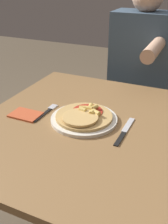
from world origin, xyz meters
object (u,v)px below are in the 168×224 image
Objects in this scene: knife at (124,132)px; person_diner at (140,72)px; dining_table at (90,147)px; pizza at (84,116)px; plate at (84,119)px; fork at (47,112)px.

knife is 0.75m from person_diner.
dining_table is 4.12× the size of pizza.
plate is (-0.03, 0.01, 0.13)m from dining_table.
knife is 0.17× the size of person_diner.
pizza is (0.00, -0.00, 0.02)m from plate.
knife reaches higher than dining_table.
plate is 1.17× the size of pizza.
plate is 1.59× the size of fork.
dining_table is at bearing 176.76° from knife.
fork is (-0.18, -0.00, -0.00)m from plate.
person_diner is at bearing 71.11° from fork.
plate is 0.22× the size of person_diner.
fork is 0.80× the size of knife.
plate reaches higher than dining_table.
plate is 1.27× the size of knife.
fork is (-0.18, 0.00, -0.02)m from pizza.
fork is (-0.21, 0.01, 0.12)m from dining_table.
dining_table is at bearing -92.69° from person_diner.
person_diner is (0.03, 0.73, 0.11)m from dining_table.
pizza is 0.18m from fork.
pizza is 0.18m from knife.
plate is 0.18m from fork.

